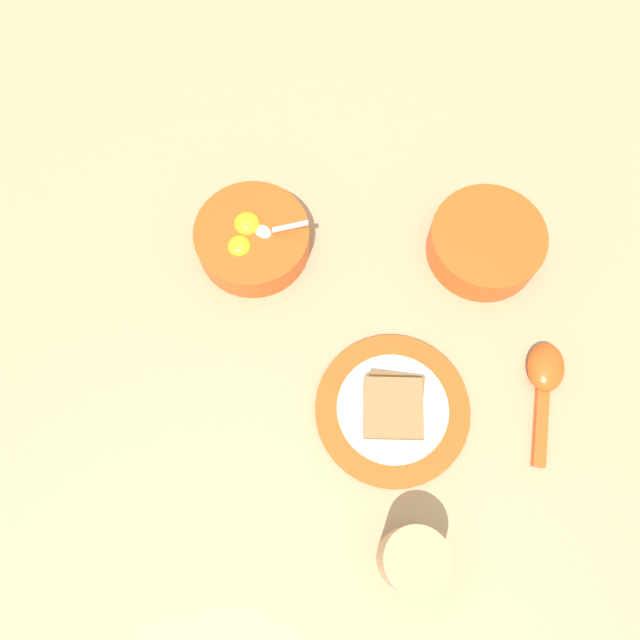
# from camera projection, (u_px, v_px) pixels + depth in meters

# --- Properties ---
(ground_plane) EXTENTS (3.00, 3.00, 0.00)m
(ground_plane) POSITION_uv_depth(u_px,v_px,m) (369.00, 299.00, 0.89)
(ground_plane) COLOR tan
(egg_bowl) EXTENTS (0.16, 0.16, 0.08)m
(egg_bowl) POSITION_uv_depth(u_px,v_px,m) (253.00, 238.00, 0.90)
(egg_bowl) COLOR #DB5119
(egg_bowl) RESTS_ON ground_plane
(toast_plate) EXTENTS (0.21, 0.21, 0.01)m
(toast_plate) POSITION_uv_depth(u_px,v_px,m) (392.00, 409.00, 0.83)
(toast_plate) COLOR #DB5119
(toast_plate) RESTS_ON ground_plane
(toast_sandwich) EXTENTS (0.11, 0.12, 0.03)m
(toast_sandwich) POSITION_uv_depth(u_px,v_px,m) (394.00, 406.00, 0.82)
(toast_sandwich) COLOR brown
(toast_sandwich) RESTS_ON toast_plate
(soup_spoon) EXTENTS (0.10, 0.16, 0.03)m
(soup_spoon) POSITION_uv_depth(u_px,v_px,m) (545.00, 378.00, 0.84)
(soup_spoon) COLOR #DB5119
(soup_spoon) RESTS_ON ground_plane
(congee_bowl) EXTENTS (0.16, 0.16, 0.05)m
(congee_bowl) POSITION_uv_depth(u_px,v_px,m) (486.00, 242.00, 0.89)
(congee_bowl) COLOR #DB5119
(congee_bowl) RESTS_ON ground_plane
(drinking_cup) EXTENTS (0.08, 0.08, 0.09)m
(drinking_cup) POSITION_uv_depth(u_px,v_px,m) (413.00, 560.00, 0.73)
(drinking_cup) COLOR tan
(drinking_cup) RESTS_ON ground_plane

